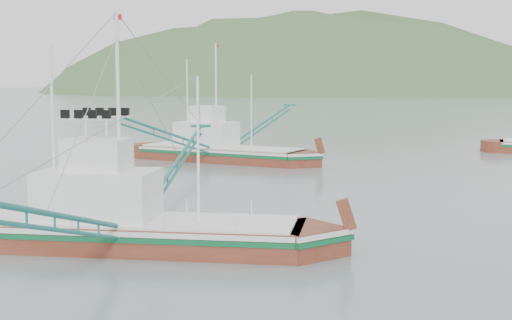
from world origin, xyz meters
The scene contains 4 objects.
ground centered at (0.00, 0.00, 0.00)m, with size 1200.00×1200.00×0.00m, color slate.
main_boat centered at (-1.73, -1.92, 2.22)m, with size 15.31×25.87×10.93m.
bg_boat_left centered at (-17.02, 28.12, 1.56)m, with size 15.70×28.19×11.40m.
headland_left centered at (-180.00, 360.00, 0.00)m, with size 448.00×308.00×210.00m, color #3C5C2F.
Camera 1 is at (18.55, -25.26, 7.26)m, focal length 50.00 mm.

